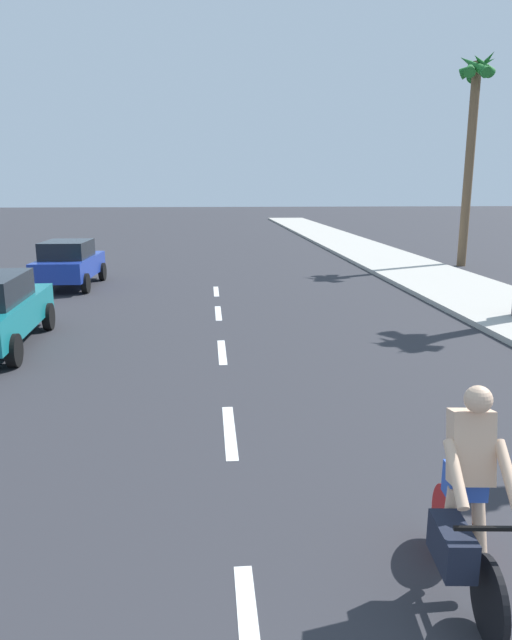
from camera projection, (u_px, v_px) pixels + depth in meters
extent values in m
plane|color=#2D2D33|center=(216.00, 290.00, 18.94)|extent=(160.00, 160.00, 0.00)
cube|color=#B2ADA3|center=(428.00, 276.00, 21.52)|extent=(3.60, 80.00, 0.14)
cube|color=white|center=(230.00, 431.00, 8.01)|extent=(0.16, 1.80, 0.01)
cube|color=white|center=(222.00, 352.00, 11.85)|extent=(0.16, 1.80, 0.01)
cube|color=white|center=(218.00, 313.00, 15.49)|extent=(0.16, 1.80, 0.01)
cube|color=white|center=(216.00, 291.00, 18.71)|extent=(0.16, 1.80, 0.01)
cylinder|color=black|center=(489.00, 601.00, 4.26)|extent=(0.11, 0.66, 0.66)
cylinder|color=red|center=(445.00, 521.00, 5.29)|extent=(0.11, 0.66, 0.66)
cube|color=black|center=(466.00, 537.00, 4.74)|extent=(0.12, 0.94, 0.04)
cylinder|color=black|center=(460.00, 497.00, 4.89)|extent=(0.03, 0.03, 0.48)
cube|color=black|center=(492.00, 529.00, 4.22)|extent=(0.56, 0.08, 0.03)
cube|color=beige|center=(471.00, 447.00, 4.64)|extent=(0.37, 0.35, 0.63)
sphere|color=beige|center=(478.00, 399.00, 4.48)|extent=(0.22, 0.22, 0.22)
cube|color=#2D51B7|center=(465.00, 481.00, 4.76)|extent=(0.34, 0.25, 0.28)
cube|color=black|center=(452.00, 545.00, 4.43)|extent=(0.29, 0.54, 0.32)
cylinder|color=beige|center=(479.00, 519.00, 4.78)|extent=(0.14, 0.32, 0.62)
cylinder|color=beige|center=(450.00, 519.00, 4.79)|extent=(0.13, 0.21, 0.63)
cylinder|color=beige|center=(508.00, 474.00, 4.40)|extent=(0.14, 0.49, 0.41)
cylinder|color=beige|center=(456.00, 474.00, 4.41)|extent=(0.14, 0.49, 0.41)
cylinder|color=black|center=(48.00, 317.00, 13.64)|extent=(0.21, 0.65, 0.64)
cylinder|color=black|center=(14.00, 351.00, 10.81)|extent=(0.21, 0.65, 0.64)
cube|color=#1E389E|center=(70.00, 266.00, 19.47)|extent=(1.72, 3.88, 0.64)
cube|color=black|center=(67.00, 249.00, 19.15)|extent=(1.47, 2.03, 0.56)
cylinder|color=black|center=(57.00, 272.00, 20.78)|extent=(0.20, 0.65, 0.64)
cylinder|color=black|center=(102.00, 272.00, 20.86)|extent=(0.20, 0.65, 0.64)
cylinder|color=black|center=(34.00, 284.00, 18.24)|extent=(0.20, 0.65, 0.64)
cylinder|color=black|center=(86.00, 283.00, 18.33)|extent=(0.20, 0.65, 0.64)
cylinder|color=brown|center=(469.00, 168.00, 23.82)|extent=(0.37, 0.37, 8.21)
cone|color=#1E6B28|center=(483.00, 66.00, 22.99)|extent=(0.67, 1.72, 1.24)
cone|color=#1E6B28|center=(478.00, 66.00, 23.15)|extent=(1.41, 1.15, 0.97)
cone|color=#1E6B28|center=(471.00, 66.00, 23.06)|extent=(1.27, 1.74, 1.33)
cone|color=#1E6B28|center=(473.00, 65.00, 22.80)|extent=(1.02, 1.72, 1.37)
cone|color=#1E6B28|center=(483.00, 64.00, 22.72)|extent=(1.46, 1.11, 1.00)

